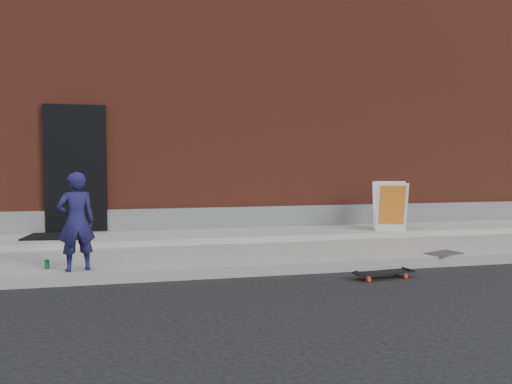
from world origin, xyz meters
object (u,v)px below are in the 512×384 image
object	(u,v)px
soda_can	(47,264)
child	(76,222)
skateboard	(384,273)
pizza_sign	(390,206)

from	to	relation	value
soda_can	child	bearing A→B (deg)	-24.86
skateboard	soda_can	size ratio (longest dim) A/B	7.12
pizza_sign	skateboard	bearing A→B (deg)	-118.86
skateboard	pizza_sign	world-z (taller)	pizza_sign
skateboard	soda_can	bearing A→B (deg)	168.92
child	pizza_sign	distance (m)	5.52
child	skateboard	xyz separation A→B (m)	(3.89, -0.66, -0.70)
skateboard	pizza_sign	distance (m)	2.85
skateboard	pizza_sign	bearing A→B (deg)	61.14
child	skateboard	size ratio (longest dim) A/B	1.53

